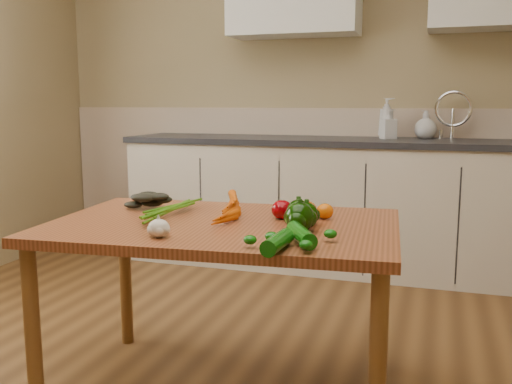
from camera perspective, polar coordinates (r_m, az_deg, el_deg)
The scene contains 17 objects.
room at distance 2.06m, azimuth -8.64°, elevation 11.74°, with size 4.04×5.04×2.64m.
counter_run at distance 3.98m, azimuth 7.52°, elevation -1.02°, with size 2.84×0.64×1.14m.
table at distance 2.18m, azimuth -3.29°, elevation -5.00°, with size 1.36×0.94×0.70m.
soap_bottle_a at distance 4.00m, azimuth 12.91°, elevation 7.22°, with size 0.10×0.11×0.27m, color silver.
soap_bottle_b at distance 3.93m, azimuth 13.11°, elevation 6.63°, with size 0.09×0.09×0.20m, color silver.
soap_bottle_c at distance 4.03m, azimuth 16.60°, elevation 6.48°, with size 0.15×0.15×0.19m, color silver.
carrot_bunch at distance 2.23m, azimuth -4.68°, elevation -1.82°, with size 0.24×0.19×0.06m, color #D45305, non-canonical shape.
leafy_greens at distance 2.48m, azimuth -10.46°, elevation -0.50°, with size 0.19×0.17×0.09m, color black, non-canonical shape.
garlic_bulb at distance 1.94m, azimuth -9.70°, elevation -3.59°, with size 0.07×0.07×0.06m, color beige.
pepper_a at distance 2.12m, azimuth 4.27°, elevation -2.03°, with size 0.09×0.09×0.09m, color black.
pepper_b at distance 2.10m, azimuth 5.08°, elevation -2.24°, with size 0.09×0.09×0.09m, color black.
pepper_c at distance 2.00m, azimuth 4.37°, elevation -2.55°, with size 0.10×0.10×0.10m, color black.
tomato_a at distance 2.21m, azimuth 2.63°, elevation -1.77°, with size 0.08×0.08×0.08m, color #820208.
tomato_b at distance 2.24m, azimuth 5.20°, elevation -1.78°, with size 0.07×0.07×0.07m, color #E05F05.
tomato_c at distance 2.23m, azimuth 6.91°, elevation -1.92°, with size 0.07×0.07×0.06m, color #E05F05.
zucchini_a at distance 1.84m, azimuth 4.55°, elevation -4.31°, with size 0.05×0.05×0.20m, color #0A4E08.
zucchini_b at distance 1.75m, azimuth 2.16°, elevation -5.04°, with size 0.05×0.05×0.18m, color #0A4E08.
Camera 1 is at (0.92, -1.67, 1.15)m, focal length 40.00 mm.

